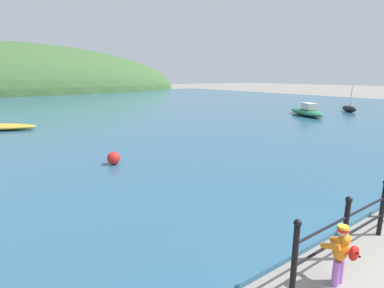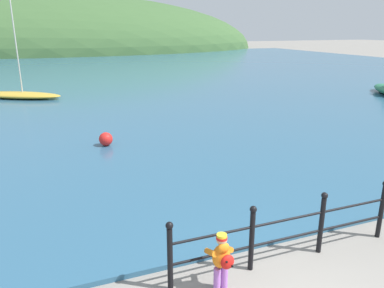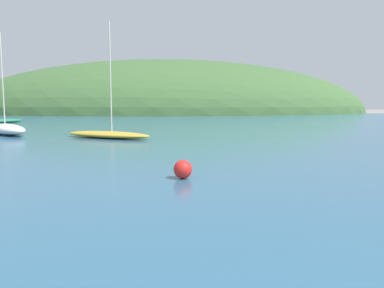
{
  "view_description": "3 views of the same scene",
  "coord_description": "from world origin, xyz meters",
  "px_view_note": "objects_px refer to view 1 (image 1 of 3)",
  "views": [
    {
      "loc": [
        -5.22,
        -0.83,
        3.24
      ],
      "look_at": [
        0.56,
        7.21,
        0.97
      ],
      "focal_mm": 28.0,
      "sensor_mm": 36.0,
      "label": 1
    },
    {
      "loc": [
        -3.16,
        -3.3,
        4.01
      ],
      "look_at": [
        0.04,
        4.91,
        1.25
      ],
      "focal_mm": 35.0,
      "sensor_mm": 36.0,
      "label": 2
    },
    {
      "loc": [
        -2.06,
        0.16,
        1.98
      ],
      "look_at": [
        -1.43,
        7.03,
        1.21
      ],
      "focal_mm": 35.0,
      "sensor_mm": 36.0,
      "label": 3
    }
  ],
  "objects_px": {
    "mooring_buoy": "(114,158)",
    "child_in_coat": "(342,250)",
    "boat_mid_harbor": "(307,111)",
    "boat_twin_mast": "(349,109)"
  },
  "relations": [
    {
      "from": "mooring_buoy",
      "to": "child_in_coat",
      "type": "bearing_deg",
      "value": -86.24
    },
    {
      "from": "boat_mid_harbor",
      "to": "boat_twin_mast",
      "type": "relative_size",
      "value": 2.08
    },
    {
      "from": "boat_twin_mast",
      "to": "mooring_buoy",
      "type": "relative_size",
      "value": 4.73
    },
    {
      "from": "boat_mid_harbor",
      "to": "boat_twin_mast",
      "type": "distance_m",
      "value": 5.39
    },
    {
      "from": "boat_twin_mast",
      "to": "mooring_buoy",
      "type": "bearing_deg",
      "value": -171.77
    },
    {
      "from": "boat_mid_harbor",
      "to": "mooring_buoy",
      "type": "distance_m",
      "value": 18.15
    },
    {
      "from": "child_in_coat",
      "to": "boat_mid_harbor",
      "type": "bearing_deg",
      "value": 35.11
    },
    {
      "from": "boat_mid_harbor",
      "to": "boat_twin_mast",
      "type": "bearing_deg",
      "value": -6.91
    },
    {
      "from": "boat_mid_harbor",
      "to": "child_in_coat",
      "type": "bearing_deg",
      "value": -144.89
    },
    {
      "from": "child_in_coat",
      "to": "mooring_buoy",
      "type": "relative_size",
      "value": 2.15
    }
  ]
}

